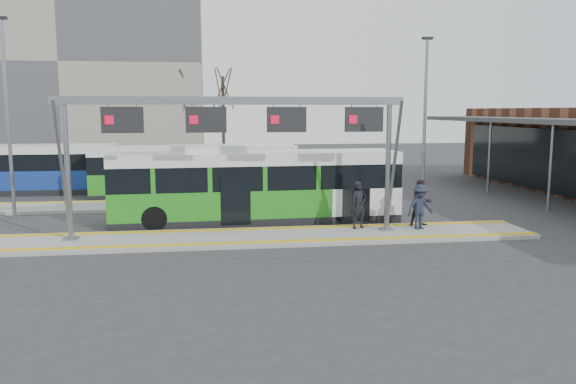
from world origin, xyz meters
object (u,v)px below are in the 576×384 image
passenger_a (359,205)px  gantry (238,125)px  passenger_c (420,207)px  hero_bus (256,187)px  passenger_b (421,203)px

passenger_a → gantry: bearing=166.0°
gantry → passenger_c: size_ratio=7.24×
passenger_a → passenger_c: 2.43m
gantry → passenger_a: bearing=5.5°
gantry → hero_bus: (0.91, 3.10, -2.75)m
passenger_a → passenger_b: 2.68m
gantry → hero_bus: size_ratio=1.05×
passenger_b → passenger_c: passenger_b is taller
passenger_b → passenger_c: size_ratio=1.04×
gantry → hero_bus: 4.24m
passenger_a → passenger_c: (2.38, -0.47, -0.05)m
gantry → passenger_a: (4.82, 0.46, -3.20)m
passenger_c → hero_bus: bearing=137.5°
gantry → passenger_a: 5.80m
passenger_a → passenger_b: passenger_a is taller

